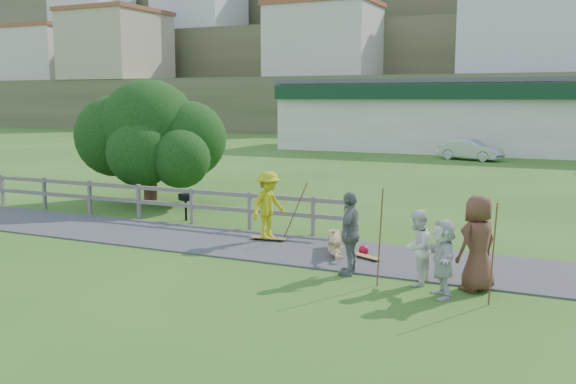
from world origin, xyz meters
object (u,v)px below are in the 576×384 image
Objects in this scene: skater_rider at (268,209)px; spectator_b at (350,233)px; spectator_c at (478,243)px; bbq at (186,207)px; skater_fallen at (336,242)px; car_silver at (470,150)px; spectator_a at (417,248)px; spectator_d at (443,258)px; tree at (149,156)px.

spectator_b is (3.03, -2.12, 0.01)m from skater_rider.
spectator_c reaches higher than bbq.
skater_fallen is at bearing -90.73° from skater_rider.
skater_fallen is 0.47× the size of car_silver.
bbq is at bearing -175.95° from car_silver.
spectator_c reaches higher than car_silver.
skater_fallen is at bearing -118.52° from spectator_a.
skater_fallen is 1.17× the size of spectator_a.
spectator_b reaches higher than car_silver.
skater_rider is at bearing 138.56° from skater_fallen.
bbq is (-8.85, 4.45, -0.34)m from spectator_d.
spectator_a is 1.51m from spectator_b.
skater_rider is 5.93m from spectator_d.
skater_rider is 5.08m from spectator_a.
spectator_b is at bearing -58.69° from spectator_c.
spectator_d reaches higher than bbq.
skater_fallen is 2.89m from spectator_a.
spectator_d is 9.91m from bbq.
spectator_c is (2.68, -0.06, 0.05)m from spectator_b.
spectator_a is 0.81× the size of spectator_c.
tree is 4.10m from bbq.
spectator_b is at bearing -133.86° from spectator_d.
car_silver is at bearing 163.83° from spectator_d.
car_silver is (-3.38, 27.70, -0.14)m from spectator_a.
spectator_c is 0.91m from spectator_d.
spectator_a is at bearing -157.16° from spectator_d.
spectator_d is (3.01, -2.20, 0.44)m from skater_fallen.
skater_rider is at bearing -29.98° from tree.
skater_rider is 1.17× the size of spectator_d.
skater_fallen is 3.90m from spectator_c.
spectator_a reaches higher than bbq.
tree is (-11.30, 6.18, 0.95)m from spectator_a.
skater_rider is 0.98× the size of skater_fallen.
spectator_d reaches higher than skater_fallen.
spectator_b reaches higher than skater_fallen.
spectator_c is 2.28× the size of bbq.
skater_rider is at bearing -128.74° from spectator_b.
tree is (-7.92, -21.52, 1.09)m from car_silver.
spectator_c is at bearing 118.65° from spectator_d.
spectator_c is 0.34× the size of tree.
spectator_b is at bearing -83.00° from skater_fallen.
spectator_c is at bearing -25.95° from tree.
spectator_d is at bearing -4.58° from spectator_c.
spectator_a is 0.28× the size of tree.
spectator_b is at bearing -31.56° from tree.
spectator_a is 0.86× the size of spectator_b.
bbq is (3.10, -2.34, -1.30)m from tree.
spectator_b is at bearing -90.64° from spectator_a.
skater_rider is 0.93× the size of spectator_c.
spectator_d is at bearing -29.59° from tree.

